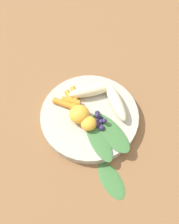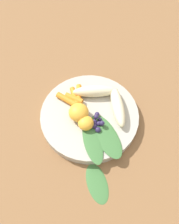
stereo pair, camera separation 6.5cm
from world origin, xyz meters
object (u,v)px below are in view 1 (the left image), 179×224
Objects in this scene: bowl at (90,116)px; kale_leaf_stray at (111,180)px; banana_peeled_right at (116,102)px; banana_peeled_left at (92,91)px; orange_segment_near at (87,123)px.

bowl is 0.18m from kale_leaf_stray.
banana_peeled_left is at bearing 42.08° from banana_peeled_right.
orange_segment_near reaches higher than bowl.
banana_peeled_right is (-0.07, 0.03, 0.00)m from banana_peeled_left.
banana_peeled_right is at bearing 136.74° from banana_peeled_left.
bowl is 0.07m from banana_peeled_left.
banana_peeled_left is 1.00× the size of banana_peeled_right.
banana_peeled_left is 0.07m from banana_peeled_right.
banana_peeled_left reaches higher than bowl.
kale_leaf_stray is (-0.06, 0.23, -0.04)m from banana_peeled_left.
banana_peeled_left is 0.10m from orange_segment_near.
banana_peeled_left is 0.24m from kale_leaf_stray.
banana_peeled_right is 3.06× the size of orange_segment_near.
bowl is 0.05m from orange_segment_near.
orange_segment_near is at bearing 82.98° from bowl.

